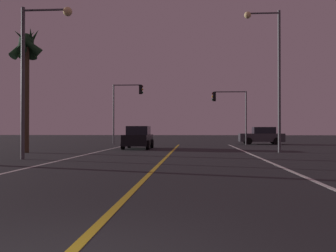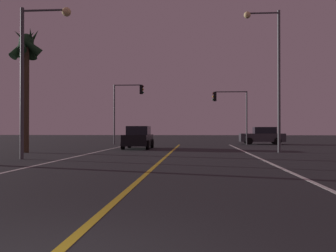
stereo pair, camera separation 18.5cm
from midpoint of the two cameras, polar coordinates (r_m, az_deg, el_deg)
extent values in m
cube|color=silver|center=(17.54, 14.56, -5.19)|extent=(0.16, 39.04, 0.01)
cube|color=silver|center=(18.34, -16.21, -4.98)|extent=(0.16, 39.04, 0.01)
cube|color=gold|center=(17.30, -1.18, -5.27)|extent=(0.16, 39.04, 0.01)
cylinder|color=black|center=(27.34, -3.22, -2.84)|extent=(0.22, 0.68, 0.68)
cylinder|color=black|center=(27.62, -6.93, -2.82)|extent=(0.22, 0.68, 0.68)
cylinder|color=black|center=(30.02, -2.58, -2.64)|extent=(0.22, 0.68, 0.68)
cylinder|color=black|center=(30.27, -5.98, -2.62)|extent=(0.22, 0.68, 0.68)
cube|color=black|center=(28.79, -4.67, -2.09)|extent=(1.80, 4.30, 0.80)
cube|color=black|center=(29.02, -4.59, -0.66)|extent=(1.60, 2.10, 0.64)
cube|color=red|center=(30.78, -2.98, -1.81)|extent=(0.24, 0.08, 0.16)
cube|color=red|center=(30.95, -5.19, -1.80)|extent=(0.24, 0.08, 0.16)
cylinder|color=black|center=(37.76, 11.80, -2.21)|extent=(0.68, 0.22, 0.68)
cylinder|color=black|center=(39.54, 11.44, -2.13)|extent=(0.68, 0.22, 0.68)
cylinder|color=black|center=(38.23, 15.82, -2.18)|extent=(0.68, 0.22, 0.68)
cylinder|color=black|center=(39.99, 15.28, -2.11)|extent=(0.68, 0.22, 0.68)
cube|color=#38383D|center=(38.85, 13.59, -1.69)|extent=(4.30, 1.80, 0.80)
cube|color=black|center=(38.88, 13.95, -0.62)|extent=(2.10, 1.60, 0.64)
cube|color=red|center=(38.67, 16.81, -1.53)|extent=(0.08, 0.24, 0.16)
cube|color=red|center=(39.84, 16.42, -1.51)|extent=(0.08, 0.24, 0.16)
cylinder|color=#4C4C51|center=(37.54, 11.43, 1.19)|extent=(0.14, 0.14, 5.15)
cylinder|color=#4C4C51|center=(37.54, 9.11, 5.06)|extent=(3.04, 0.10, 0.10)
cube|color=black|center=(37.39, 6.79, 4.38)|extent=(0.28, 0.36, 0.90)
sphere|color=#3A0605|center=(37.41, 6.54, 4.84)|extent=(0.20, 0.20, 0.20)
sphere|color=orange|center=(37.38, 6.54, 4.38)|extent=(0.20, 0.20, 0.20)
sphere|color=#063816|center=(37.36, 6.54, 3.92)|extent=(0.20, 0.20, 0.20)
cylinder|color=#4C4C51|center=(38.07, -8.25, 1.72)|extent=(0.14, 0.14, 5.89)
cylinder|color=#4C4C51|center=(38.04, -6.26, 6.10)|extent=(2.68, 0.10, 0.10)
cube|color=black|center=(37.78, -4.25, 5.45)|extent=(0.28, 0.36, 0.90)
sphere|color=#3A0605|center=(37.79, -4.00, 5.91)|extent=(0.20, 0.20, 0.20)
sphere|color=orange|center=(37.76, -4.00, 5.46)|extent=(0.20, 0.20, 0.20)
sphere|color=#063816|center=(37.73, -4.00, 5.00)|extent=(0.20, 0.20, 0.20)
cylinder|color=#4C4C51|center=(19.82, -21.08, 5.98)|extent=(0.18, 0.18, 7.34)
cylinder|color=#4C4C51|center=(20.10, -18.09, 16.13)|extent=(2.19, 0.10, 0.10)
sphere|color=#F9D88C|center=(19.71, -15.01, 16.16)|extent=(0.44, 0.44, 0.44)
cylinder|color=#4C4C51|center=(25.14, 16.06, 6.42)|extent=(0.18, 0.18, 8.95)
cylinder|color=#4C4C51|center=(25.84, 13.82, 16.02)|extent=(1.96, 0.10, 0.10)
sphere|color=#F9D88C|center=(25.67, 11.58, 15.90)|extent=(0.44, 0.44, 0.44)
cylinder|color=#473826|center=(25.46, -20.59, 3.85)|extent=(0.36, 0.36, 6.74)
sphere|color=#19381E|center=(25.99, -20.56, 11.84)|extent=(0.90, 0.90, 0.90)
cone|color=#19381E|center=(25.92, -19.89, 11.53)|extent=(1.01, 1.78, 1.98)
cone|color=#19381E|center=(26.17, -20.09, 11.41)|extent=(1.89, 1.15, 2.02)
cone|color=#19381E|center=(26.20, -20.92, 11.40)|extent=(1.52, 1.91, 2.18)
cone|color=#19381E|center=(25.94, -21.23, 11.52)|extent=(1.39, 1.94, 1.63)
cone|color=#19381E|center=(25.67, -20.45, 11.65)|extent=(1.86, 1.50, 1.67)
camera|label=1|loc=(0.09, -86.16, -0.04)|focal=40.87mm
camera|label=2|loc=(0.09, 93.84, 0.04)|focal=40.87mm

